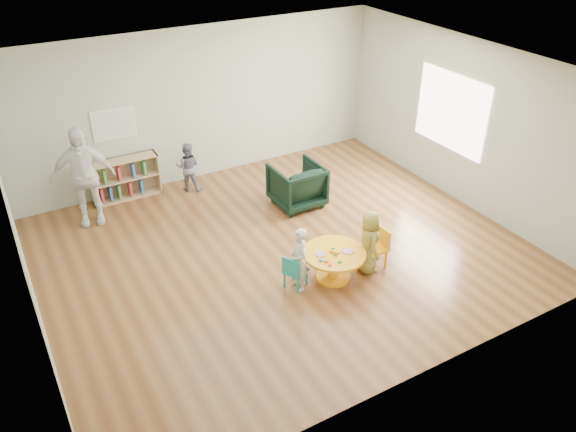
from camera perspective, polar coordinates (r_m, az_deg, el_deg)
The scene contains 11 objects.
room at distance 7.78m, azimuth -0.60°, elevation 8.14°, with size 7.10×7.00×2.80m.
activity_table at distance 7.96m, azimuth 4.70°, elevation -4.50°, with size 0.89×0.89×0.49m.
kid_chair_left at distance 7.78m, azimuth 0.62°, elevation -5.60°, with size 0.37×0.37×0.52m.
kid_chair_right at distance 8.29m, azimuth 9.00°, elevation -3.04°, with size 0.33×0.33×0.61m.
bookshelf at distance 10.36m, azimuth -16.31°, elevation 3.68°, with size 1.20×0.30×0.75m.
alphabet_poster at distance 10.09m, azimuth -17.26°, elevation 8.94°, with size 0.74×0.01×0.54m.
armchair at distance 9.70m, azimuth 0.91°, elevation 3.17°, with size 0.81×0.83×0.76m, color black.
child_left at distance 7.65m, azimuth 1.14°, elevation -4.48°, with size 0.35×0.23×0.96m, color silver.
child_right at distance 8.08m, azimuth 8.21°, elevation -2.61°, with size 0.47×0.31×0.97m, color yellow.
toddler at distance 10.31m, azimuth -10.12°, elevation 4.94°, with size 0.45×0.35×0.92m, color #161E38.
adult_caretaker at distance 9.55m, azimuth -20.06°, elevation 3.78°, with size 0.98×0.41×1.68m, color white.
Camera 1 is at (-3.45, -6.26, 4.94)m, focal length 35.00 mm.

